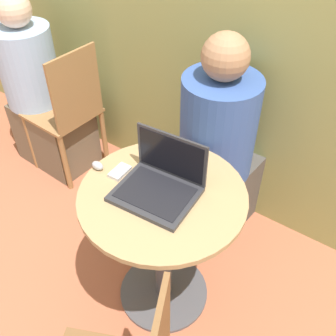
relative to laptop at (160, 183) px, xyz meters
name	(u,v)px	position (x,y,z in m)	size (l,w,h in m)	color
ground_plane	(164,292)	(0.02, -0.01, -0.80)	(12.00, 12.00, 0.00)	#B26042
back_wall	(270,0)	(0.02, 0.83, 0.50)	(7.00, 0.05, 2.60)	#939956
round_table	(163,231)	(0.02, -0.01, -0.28)	(0.71, 0.71, 0.75)	#4C4C51
laptop	(160,183)	(0.00, 0.00, 0.00)	(0.34, 0.29, 0.23)	#2D2D33
cell_phone	(120,172)	(-0.21, -0.01, -0.04)	(0.06, 0.10, 0.02)	silver
computer_mouse	(98,166)	(-0.30, -0.05, -0.03)	(0.06, 0.04, 0.04)	#B2B2B7
person_seated	(222,155)	(-0.04, 0.63, -0.29)	(0.41, 0.62, 1.23)	#4C4742
chair_background	(69,113)	(-1.08, 0.46, -0.32)	(0.42, 0.42, 0.93)	#9E7042
person_background	(42,100)	(-1.33, 0.46, -0.31)	(0.59, 0.38, 1.18)	brown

